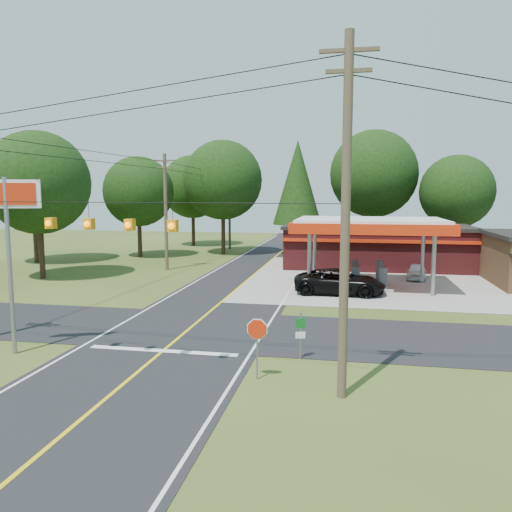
% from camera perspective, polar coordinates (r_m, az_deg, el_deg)
% --- Properties ---
extents(ground, '(120.00, 120.00, 0.00)m').
position_cam_1_polar(ground, '(25.02, -7.58, -8.25)').
color(ground, '#354A1A').
rests_on(ground, ground).
extents(main_highway, '(8.00, 120.00, 0.02)m').
position_cam_1_polar(main_highway, '(25.02, -7.58, -8.23)').
color(main_highway, black).
rests_on(main_highway, ground).
extents(cross_road, '(70.00, 7.00, 0.02)m').
position_cam_1_polar(cross_road, '(25.02, -7.58, -8.21)').
color(cross_road, black).
rests_on(cross_road, ground).
extents(lane_center_yellow, '(0.15, 110.00, 0.00)m').
position_cam_1_polar(lane_center_yellow, '(25.01, -7.58, -8.19)').
color(lane_center_yellow, yellow).
rests_on(lane_center_yellow, main_highway).
extents(gas_canopy, '(10.60, 7.40, 4.88)m').
position_cam_1_polar(gas_canopy, '(35.99, 12.85, 3.23)').
color(gas_canopy, gray).
rests_on(gas_canopy, ground).
extents(convenience_store, '(16.40, 7.55, 3.80)m').
position_cam_1_polar(convenience_store, '(46.17, 13.57, 1.11)').
color(convenience_store, maroon).
rests_on(convenience_store, ground).
extents(utility_pole_near_right, '(1.80, 0.30, 11.50)m').
position_cam_1_polar(utility_pole_near_right, '(15.90, 10.19, 4.66)').
color(utility_pole_near_right, '#473828').
rests_on(utility_pole_near_right, ground).
extents(utility_pole_far_left, '(1.80, 0.30, 10.00)m').
position_cam_1_polar(utility_pole_far_left, '(43.80, -10.28, 5.19)').
color(utility_pole_far_left, '#473828').
rests_on(utility_pole_far_left, ground).
extents(utility_pole_north, '(0.30, 0.30, 9.50)m').
position_cam_1_polar(utility_pole_north, '(59.62, -3.04, 5.35)').
color(utility_pole_north, '#473828').
rests_on(utility_pole_north, ground).
extents(overhead_beacons, '(17.04, 2.04, 1.03)m').
position_cam_1_polar(overhead_beacons, '(18.97, -16.50, 5.63)').
color(overhead_beacons, black).
rests_on(overhead_beacons, ground).
extents(treeline_backdrop, '(70.27, 51.59, 13.30)m').
position_cam_1_polar(treeline_backdrop, '(47.39, 2.44, 8.20)').
color(treeline_backdrop, '#332316').
rests_on(treeline_backdrop, ground).
extents(suv_car, '(6.12, 6.12, 1.65)m').
position_cam_1_polar(suv_car, '(33.40, 9.54, -2.94)').
color(suv_car, black).
rests_on(suv_car, ground).
extents(sedan_car, '(3.95, 3.95, 1.18)m').
position_cam_1_polar(sedan_car, '(40.67, 17.88, -1.72)').
color(sedan_car, white).
rests_on(sedan_car, ground).
extents(big_stop_sign, '(2.57, 0.98, 7.28)m').
position_cam_1_polar(big_stop_sign, '(22.49, -26.59, 3.43)').
color(big_stop_sign, gray).
rests_on(big_stop_sign, ground).
extents(octagonal_stop_sign, '(0.79, 0.09, 2.25)m').
position_cam_1_polar(octagonal_stop_sign, '(17.86, 0.13, -8.94)').
color(octagonal_stop_sign, gray).
rests_on(octagonal_stop_sign, ground).
extents(route_sign_post, '(0.39, 0.15, 1.93)m').
position_cam_1_polar(route_sign_post, '(20.21, 5.11, -8.61)').
color(route_sign_post, gray).
rests_on(route_sign_post, ground).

